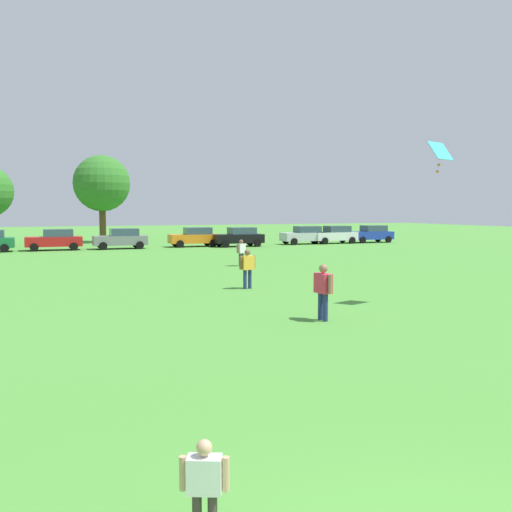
% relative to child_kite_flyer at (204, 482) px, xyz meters
% --- Properties ---
extents(ground_plane, '(160.00, 160.00, 0.00)m').
position_rel_child_kite_flyer_xyz_m(ground_plane, '(1.64, 27.82, -0.62)').
color(ground_plane, '#4C9338').
extents(child_kite_flyer, '(0.46, 0.31, 1.04)m').
position_rel_child_kite_flyer_xyz_m(child_kite_flyer, '(0.00, 0.00, 0.00)').
color(child_kite_flyer, '#3F3833').
rests_on(child_kite_flyer, ground).
extents(adult_bystander, '(0.37, 0.79, 1.67)m').
position_rel_child_kite_flyer_xyz_m(adult_bystander, '(6.33, 9.34, 0.37)').
color(adult_bystander, navy).
rests_on(adult_bystander, ground).
extents(bystander_near_trees, '(0.75, 0.41, 1.62)m').
position_rel_child_kite_flyer_xyz_m(bystander_near_trees, '(6.59, 16.35, 0.35)').
color(bystander_near_trees, navy).
rests_on(bystander_near_trees, ground).
extents(bystander_midfield, '(0.65, 0.49, 1.53)m').
position_rel_child_kite_flyer_xyz_m(bystander_midfield, '(9.51, 25.14, 0.29)').
color(bystander_midfield, '#3F3833').
rests_on(bystander_midfield, ground).
extents(kite, '(1.07, 0.75, 1.05)m').
position_rel_child_kite_flyer_xyz_m(kite, '(11.19, 10.28, 4.51)').
color(kite, '#3FBFE5').
extents(parked_car_red_1, '(4.30, 2.02, 1.68)m').
position_rel_child_kite_flyer_xyz_m(parked_car_red_1, '(-0.07, 42.27, 0.24)').
color(parked_car_red_1, red).
rests_on(parked_car_red_1, ground).
extents(parked_car_gray_2, '(4.30, 2.02, 1.68)m').
position_rel_child_kite_flyer_xyz_m(parked_car_gray_2, '(5.08, 42.00, 0.24)').
color(parked_car_gray_2, slate).
rests_on(parked_car_gray_2, ground).
extents(parked_car_orange_3, '(4.30, 2.02, 1.68)m').
position_rel_child_kite_flyer_xyz_m(parked_car_orange_3, '(11.47, 42.39, 0.24)').
color(parked_car_orange_3, orange).
rests_on(parked_car_orange_3, ground).
extents(parked_car_black_4, '(4.30, 2.02, 1.68)m').
position_rel_child_kite_flyer_xyz_m(parked_car_black_4, '(15.10, 41.06, 0.24)').
color(parked_car_black_4, black).
rests_on(parked_car_black_4, ground).
extents(parked_car_silver_5, '(4.30, 2.02, 1.68)m').
position_rel_child_kite_flyer_xyz_m(parked_car_silver_5, '(22.01, 42.08, 0.24)').
color(parked_car_silver_5, silver).
rests_on(parked_car_silver_5, ground).
extents(parked_car_white_6, '(4.30, 2.02, 1.68)m').
position_rel_child_kite_flyer_xyz_m(parked_car_white_6, '(25.11, 41.93, 0.24)').
color(parked_car_white_6, white).
rests_on(parked_car_white_6, ground).
extents(parked_car_blue_7, '(4.30, 2.02, 1.68)m').
position_rel_child_kite_flyer_xyz_m(parked_car_blue_7, '(29.26, 42.04, 0.24)').
color(parked_car_blue_7, '#1E38AD').
rests_on(parked_car_blue_7, ground).
extents(tree_far_right, '(5.45, 5.45, 8.50)m').
position_rel_child_kite_flyer_xyz_m(tree_far_right, '(4.66, 51.51, 5.12)').
color(tree_far_right, brown).
rests_on(tree_far_right, ground).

